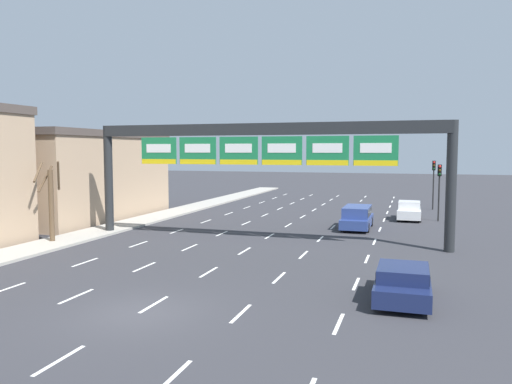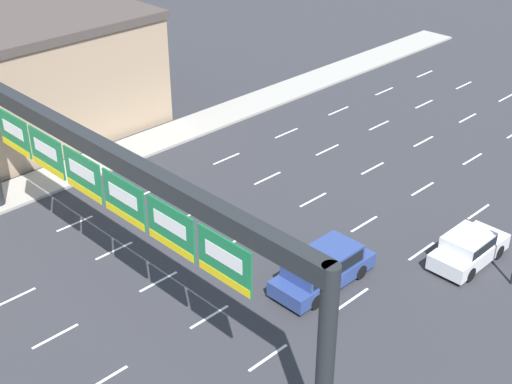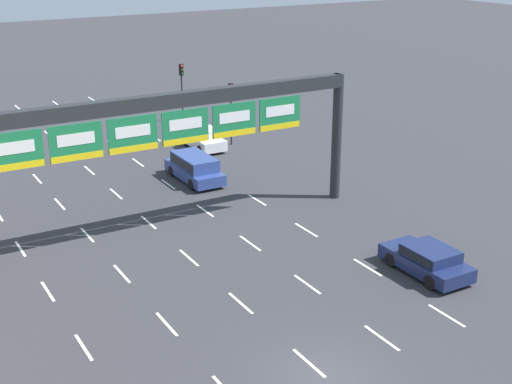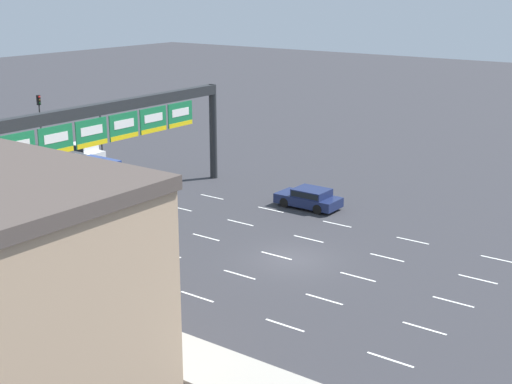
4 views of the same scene
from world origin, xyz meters
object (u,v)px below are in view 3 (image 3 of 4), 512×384
object	(u,v)px
sign_gantry	(157,125)
suv_blue	(195,166)
car_white	(204,138)
traffic_light_near_gantry	(182,80)
traffic_light_mid_block	(231,101)
car_navy	(427,259)

from	to	relation	value
sign_gantry	suv_blue	bearing A→B (deg)	53.25
car_white	traffic_light_near_gantry	world-z (taller)	traffic_light_near_gantry
sign_gantry	traffic_light_near_gantry	bearing A→B (deg)	62.80
suv_blue	traffic_light_mid_block	xyz separation A→B (m)	(5.65, 5.76, 2.28)
car_white	sign_gantry	bearing A→B (deg)	-124.11
suv_blue	car_white	bearing A→B (deg)	59.16
car_white	suv_blue	bearing A→B (deg)	-120.84
traffic_light_mid_block	traffic_light_near_gantry	bearing A→B (deg)	91.00
sign_gantry	car_white	bearing A→B (deg)	55.89
traffic_light_near_gantry	sign_gantry	bearing A→B (deg)	-117.20
suv_blue	traffic_light_mid_block	size ratio (longest dim) A/B	1.10
car_navy	car_white	xyz separation A→B (m)	(0.00, 22.47, 0.08)
sign_gantry	traffic_light_mid_block	xyz separation A→B (m)	(10.67, 12.48, -2.51)
traffic_light_mid_block	car_white	bearing A→B (deg)	178.91
car_navy	traffic_light_mid_block	world-z (taller)	traffic_light_mid_block
suv_blue	traffic_light_near_gantry	xyz separation A→B (m)	(5.51, 13.77, 2.37)
sign_gantry	traffic_light_near_gantry	distance (m)	23.16
car_navy	sign_gantry	bearing A→B (deg)	130.44
car_navy	suv_blue	bearing A→B (deg)	101.72
sign_gantry	traffic_light_mid_block	world-z (taller)	sign_gantry
sign_gantry	suv_blue	xyz separation A→B (m)	(5.02, 6.72, -4.78)
sign_gantry	car_white	size ratio (longest dim) A/B	5.41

